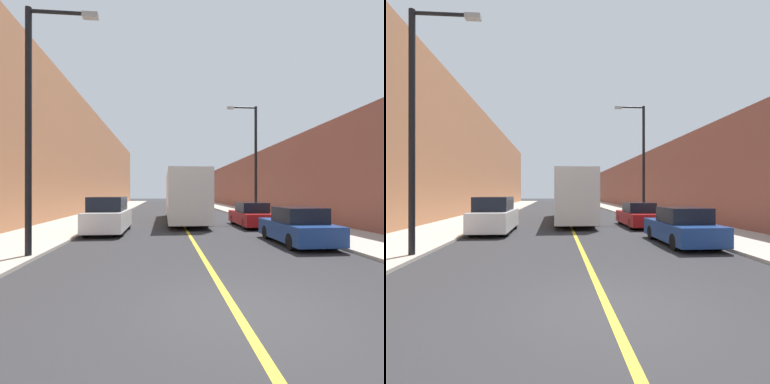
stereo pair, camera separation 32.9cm
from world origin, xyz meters
The scene contains 12 objects.
ground_plane centered at (0.00, 0.00, 0.00)m, with size 200.00×200.00×0.00m, color #2D2D30.
sidewalk_left centered at (-7.18, 30.00, 0.06)m, with size 3.87×72.00×0.11m, color #B2AA9E.
sidewalk_right centered at (7.18, 30.00, 0.06)m, with size 3.87×72.00×0.11m, color #B2AA9E.
building_row_left centered at (-11.12, 30.00, 5.68)m, with size 4.00×72.00×11.37m, color #B2724C.
building_row_right centered at (11.12, 30.00, 3.32)m, with size 4.00×72.00×6.63m, color brown.
road_center_line centered at (0.00, 30.00, 0.00)m, with size 0.16×72.00×0.01m, color gold.
bus centered at (0.21, 16.61, 1.88)m, with size 2.48×11.66×3.52m.
parked_suv_left centered at (-4.13, 10.74, 0.87)m, with size 1.89×4.59×1.88m.
car_right_near centered at (4.17, 6.58, 0.68)m, with size 1.83×4.27×1.51m.
car_right_mid centered at (4.11, 12.88, 0.68)m, with size 1.79×4.62×1.50m.
street_lamp_left centered at (-5.37, 4.73, 4.54)m, with size 2.26×0.24×7.87m.
street_lamp_right centered at (5.38, 16.47, 4.80)m, with size 2.26×0.24×8.39m.
Camera 2 is at (-0.95, -5.21, 2.10)m, focal length 28.00 mm.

